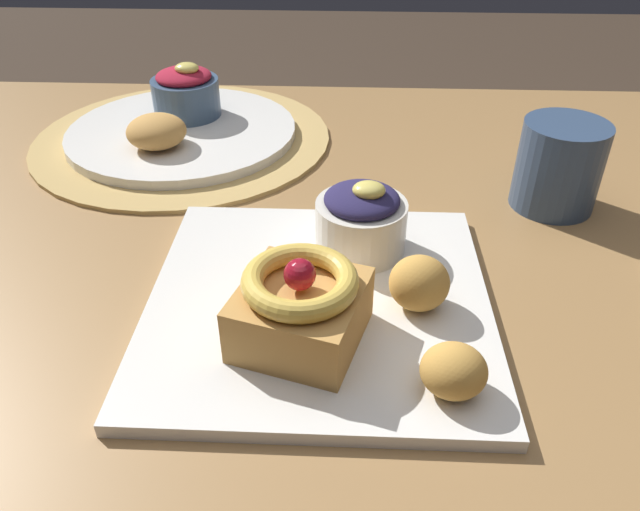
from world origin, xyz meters
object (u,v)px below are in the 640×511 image
fritter_middle (419,283)px  back_ramekin (186,92)px  front_plate (319,302)px  coffee_mug (559,166)px  berry_ramekin (361,220)px  back_plate (182,132)px  cake_slice (300,305)px  fritter_front (454,371)px  back_pastry (156,131)px

fritter_middle → back_ramekin: bearing=125.7°
front_plate → coffee_mug: size_ratio=3.07×
berry_ramekin → back_ramekin: size_ratio=0.95×
back_plate → coffee_mug: 0.46m
cake_slice → fritter_front: size_ratio=2.42×
front_plate → fritter_front: fritter_front is taller
back_pastry → back_plate: bearing=75.5°
coffee_mug → fritter_middle: bearing=-129.8°
cake_slice → fritter_front: 0.12m
fritter_front → back_ramekin: 0.55m
back_plate → berry_ramekin: bearing=-48.7°
front_plate → cake_slice: bearing=-102.7°
cake_slice → berry_ramekin: (0.05, 0.12, -0.00)m
coffee_mug → front_plate: bearing=-142.6°
fritter_middle → back_pastry: size_ratio=0.69×
front_plate → cake_slice: size_ratio=2.52×
fritter_middle → front_plate: bearing=174.6°
back_pastry → coffee_mug: (0.45, -0.09, 0.01)m
front_plate → berry_ramekin: 0.09m
coffee_mug → back_plate: bearing=161.2°
fritter_middle → back_plate: size_ratio=0.17×
cake_slice → berry_ramekin: 0.13m
front_plate → fritter_middle: size_ratio=5.81×
cake_slice → berry_ramekin: size_ratio=1.36×
fritter_middle → coffee_mug: bearing=50.2°
front_plate → fritter_middle: fritter_middle is taller
berry_ramekin → front_plate: bearing=-115.5°
back_pastry → coffee_mug: coffee_mug is taller
fritter_middle → back_ramekin: 0.47m
cake_slice → berry_ramekin: same height
fritter_middle → coffee_mug: coffee_mug is taller
front_plate → back_plate: back_plate is taller
coffee_mug → fritter_front: bearing=-116.9°
back_plate → coffee_mug: coffee_mug is taller
back_plate → cake_slice: bearing=-64.6°
cake_slice → back_pastry: bearing=121.1°
fritter_front → back_ramekin: back_ramekin is taller
back_ramekin → back_pastry: 0.10m
back_ramekin → coffee_mug: (0.43, -0.19, -0.00)m
front_plate → back_pastry: (-0.21, 0.27, 0.03)m
cake_slice → back_plate: (-0.18, 0.38, -0.03)m
coffee_mug → cake_slice: bearing=-137.1°
front_plate → back_pastry: back_pastry is taller
back_ramekin → back_pastry: back_ramekin is taller
front_plate → berry_ramekin: berry_ramekin is taller
front_plate → fritter_middle: bearing=-5.4°
berry_ramekin → fritter_front: berry_ramekin is taller
cake_slice → back_ramekin: (-0.18, 0.42, 0.00)m
back_plate → coffee_mug: bearing=-18.8°
berry_ramekin → coffee_mug: size_ratio=0.90×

